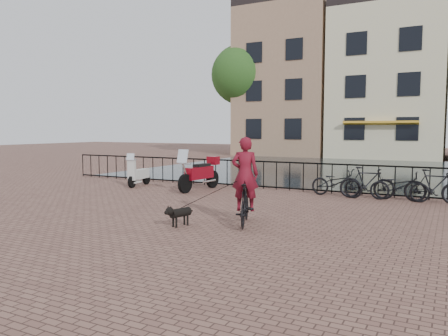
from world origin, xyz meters
The scene contains 14 objects.
ground centered at (0.00, 0.00, 0.00)m, with size 100.00×100.00×0.00m, color brown.
canal_water centered at (0.00, 17.30, 0.00)m, with size 20.00×20.00×0.00m, color black.
railing centered at (0.00, 8.00, 0.50)m, with size 20.00×0.05×1.02m.
canal_house_left centered at (-7.50, 30.00, 6.40)m, with size 7.50×9.00×12.80m.
canal_house_mid centered at (0.50, 30.00, 5.90)m, with size 8.00×9.50×11.80m.
tree_far_left centered at (-11.00, 27.00, 6.73)m, with size 5.04×5.04×9.27m.
cyclist centered at (0.95, 2.21, 0.89)m, with size 1.05×1.77×2.34m.
dog centered at (-0.27, 1.40, 0.25)m, with size 0.43×0.77×0.49m.
motorcycle centered at (-2.86, 6.55, 0.76)m, with size 0.72×2.18×1.53m.
scooter centered at (-5.52, 6.51, 0.66)m, with size 0.63×1.46×1.31m.
parked_bike_0 centered at (1.80, 7.40, 0.45)m, with size 0.60×1.72×0.90m, color black.
parked_bike_1 centered at (2.75, 7.40, 0.50)m, with size 0.47×1.66×1.00m, color black.
parked_bike_2 centered at (3.70, 7.40, 0.45)m, with size 0.60×1.72×0.90m, color black.
parked_bike_3 centered at (4.65, 7.40, 0.50)m, with size 0.47×1.66×1.00m, color black.
Camera 1 is at (5.10, -6.69, 2.18)m, focal length 35.00 mm.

